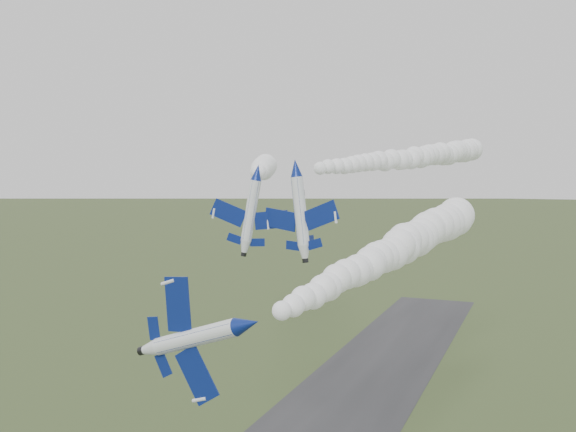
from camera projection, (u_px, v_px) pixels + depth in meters
name	position (u px, v px, depth m)	size (l,w,h in m)	color
jet_lead	(247.00, 324.00, 52.63)	(5.04, 13.56, 10.64)	white
smoke_trail_jet_lead	(394.00, 249.00, 80.94)	(5.89, 60.11, 5.89)	white
jet_pair_left	(257.00, 172.00, 84.91)	(10.23, 11.87, 3.36)	white
smoke_trail_jet_pair_left	(263.00, 168.00, 124.22)	(5.45, 73.32, 5.45)	white
jet_pair_right	(295.00, 168.00, 82.53)	(11.32, 13.40, 3.42)	white
smoke_trail_jet_pair_right	(412.00, 158.00, 110.71)	(4.63, 62.71, 4.63)	white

